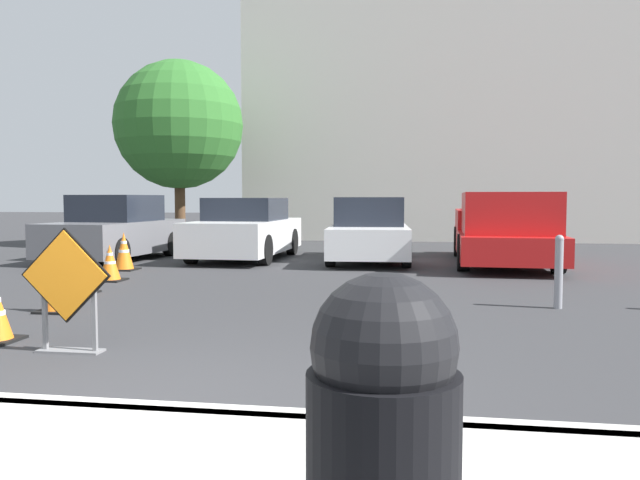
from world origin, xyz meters
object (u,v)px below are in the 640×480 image
Objects in this scene: traffic_cone_fifth at (124,252)px; pickup_truck at (504,233)px; traffic_cone_second at (54,283)px; road_closed_sign at (66,288)px; traffic_cone_fourth at (110,263)px; trash_bin at (383,431)px; parked_car_nearest at (115,230)px; parked_car_third at (369,232)px; traffic_cone_third at (80,269)px; parked_car_second at (246,230)px; bollard_nearest at (559,270)px.

pickup_truck is (7.91, 2.14, 0.34)m from traffic_cone_fifth.
traffic_cone_second is at bearing 47.93° from pickup_truck.
pickup_truck reaches higher than road_closed_sign.
traffic_cone_second is at bearing -75.60° from traffic_cone_fourth.
parked_car_nearest is at bearing 120.49° from trash_bin.
traffic_cone_third is at bearing 51.23° from parked_car_third.
parked_car_nearest is 13.92m from trash_bin.
road_closed_sign is 0.28× the size of parked_car_second.
bollard_nearest is (3.00, -5.98, -0.17)m from parked_car_third.
trash_bin is at bearing -53.63° from traffic_cone_third.
trash_bin is 1.10× the size of bollard_nearest.
pickup_truck is 5.16× the size of trash_bin.
trash_bin is (5.87, -10.00, 0.31)m from traffic_cone_fifth.
traffic_cone_fourth is at bearing 74.77° from parked_car_second.
parked_car_third is at bearing 94.46° from trash_bin.
pickup_truck reaches higher than parked_car_nearest.
bollard_nearest reaches higher than traffic_cone_fourth.
pickup_truck is (7.10, 5.27, 0.34)m from traffic_cone_third.
parked_car_second is at bearing 73.19° from traffic_cone_fourth.
trash_bin reaches higher than traffic_cone_third.
pickup_truck is 5.69× the size of bollard_nearest.
traffic_cone_fourth is 0.60× the size of trash_bin.
traffic_cone_second is 9.46m from pickup_truck.
road_closed_sign is 1.53× the size of traffic_cone_second.
road_closed_sign is 1.84× the size of traffic_cone_fourth.
parked_car_nearest is at bearing 3.13° from pickup_truck.
parked_car_third is (2.21, 9.24, 0.06)m from road_closed_sign.
parked_car_nearest is at bearing 110.65° from traffic_cone_second.
parked_car_nearest is at bearing 111.36° from traffic_cone_third.
bollard_nearest is at bearing 113.14° from parked_car_third.
traffic_cone_fourth is (-2.14, 4.98, -0.32)m from road_closed_sign.
traffic_cone_third is at bearing 108.17° from traffic_cone_second.
parked_car_third reaches higher than parked_car_second.
traffic_cone_fifth is 11.60m from trash_bin.
trash_bin is at bearing 82.71° from pickup_truck.
traffic_cone_second reaches higher than traffic_cone_fifth.
traffic_cone_fourth is 6.10m from parked_car_third.
road_closed_sign is at bearing 96.65° from parked_car_second.
traffic_cone_third is 5.95m from parked_car_second.
pickup_truck is (5.24, 8.75, 0.09)m from road_closed_sign.
traffic_cone_fifth reaches higher than traffic_cone_fourth.
traffic_cone_third is 1.00× the size of traffic_cone_fifth.
traffic_cone_third is at bearing 81.55° from parked_car_second.
parked_car_second is 1.02× the size of parked_car_third.
traffic_cone_second is (-1.37, 1.98, -0.25)m from road_closed_sign.
bollard_nearest is at bearing -1.78° from traffic_cone_third.
parked_car_third is (3.58, 7.26, 0.31)m from traffic_cone_second.
road_closed_sign is 1.21× the size of bollard_nearest.
parked_car_second is at bearing -3.23° from pickup_truck.
bollard_nearest reaches higher than traffic_cone_second.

